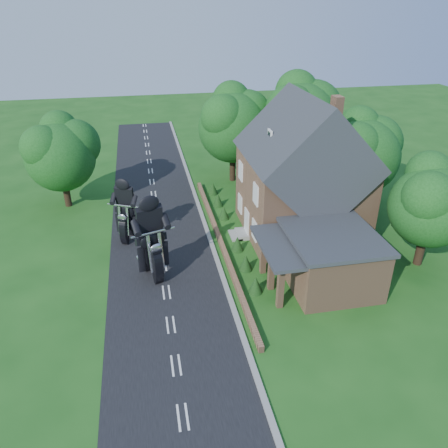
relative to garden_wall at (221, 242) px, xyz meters
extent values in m
plane|color=#194D15|center=(-4.30, -5.00, -0.20)|extent=(120.00, 120.00, 0.00)
cube|color=black|center=(-4.30, -5.00, -0.19)|extent=(7.00, 80.00, 0.02)
cube|color=gray|center=(-0.65, -5.00, -0.14)|extent=(0.30, 80.00, 0.12)
cube|color=#92684A|center=(0.00, 0.00, 0.00)|extent=(0.30, 22.00, 0.40)
cube|color=#92684A|center=(6.20, 1.00, 2.80)|extent=(8.00, 8.00, 6.00)
cube|color=#2A2D32|center=(6.20, 1.00, 5.80)|extent=(8.48, 8.64, 8.48)
cube|color=#92684A|center=(8.20, 1.00, 9.00)|extent=(0.60, 0.90, 1.60)
cube|color=white|center=(3.60, 1.00, 7.30)|extent=(0.12, 0.80, 0.90)
cube|color=black|center=(3.54, 1.00, 7.30)|extent=(0.04, 0.55, 0.65)
cube|color=white|center=(2.14, 1.00, 0.85)|extent=(0.10, 1.10, 2.10)
cube|color=gray|center=(1.80, 1.00, -0.05)|extent=(0.80, 1.60, 0.30)
cube|color=gray|center=(1.30, 1.00, -0.12)|extent=(0.80, 1.60, 0.15)
cube|color=white|center=(2.14, -1.20, 1.40)|extent=(0.10, 1.10, 1.40)
cube|color=black|center=(2.12, -1.20, 1.40)|extent=(0.04, 0.92, 1.22)
cube|color=white|center=(2.14, 3.20, 1.40)|extent=(0.10, 1.10, 1.40)
cube|color=black|center=(2.12, 3.20, 1.40)|extent=(0.04, 0.92, 1.22)
cube|color=white|center=(2.14, -1.20, 4.10)|extent=(0.10, 1.10, 1.40)
cube|color=black|center=(2.12, -1.20, 4.10)|extent=(0.04, 0.92, 1.22)
cube|color=white|center=(2.14, 3.20, 4.10)|extent=(0.10, 1.10, 1.40)
cube|color=black|center=(2.12, 3.20, 4.10)|extent=(0.04, 0.92, 1.22)
cube|color=#92684A|center=(5.70, -5.80, 1.40)|extent=(5.00, 5.60, 3.20)
cube|color=#2A2D32|center=(5.70, -5.80, 3.12)|extent=(5.30, 5.94, 0.24)
cube|color=#2A2D32|center=(2.60, -5.80, 2.75)|extent=(2.60, 5.32, 0.22)
cube|color=#92684A|center=(2.00, -7.60, 1.20)|extent=(0.35, 0.35, 2.80)
cube|color=#92684A|center=(2.00, -5.80, 1.20)|extent=(0.35, 0.35, 2.80)
cube|color=#92684A|center=(2.00, -4.00, 1.20)|extent=(0.35, 0.35, 2.80)
cylinder|color=black|center=(12.70, -5.00, 1.20)|extent=(0.56, 0.56, 2.80)
sphere|color=#144615|center=(12.70, -5.00, 4.03)|extent=(5.20, 5.20, 5.20)
sphere|color=#144615|center=(13.87, -4.48, 4.81)|extent=(3.74, 3.74, 3.74)
sphere|color=#144615|center=(11.79, -5.78, 5.07)|extent=(3.22, 3.22, 3.22)
sphere|color=#144615|center=(12.80, -3.96, 5.85)|extent=(2.86, 2.86, 2.86)
cylinder|color=black|center=(12.20, 3.50, 1.30)|extent=(0.56, 0.56, 3.00)
sphere|color=#144615|center=(12.20, 3.50, 4.45)|extent=(6.00, 6.00, 6.00)
sphere|color=#144615|center=(13.55, 4.10, 5.35)|extent=(4.32, 4.32, 4.32)
sphere|color=#144615|center=(11.15, 2.60, 5.65)|extent=(3.72, 3.72, 3.72)
sphere|color=#144615|center=(12.30, 4.70, 6.55)|extent=(3.30, 3.30, 3.30)
cylinder|color=black|center=(9.70, 11.00, 1.60)|extent=(0.56, 0.56, 3.60)
sphere|color=#144615|center=(9.70, 11.00, 5.38)|extent=(7.20, 7.20, 7.20)
sphere|color=#144615|center=(11.32, 11.72, 6.46)|extent=(5.18, 5.18, 5.18)
sphere|color=#144615|center=(8.44, 9.92, 6.82)|extent=(4.46, 4.46, 4.46)
sphere|color=#144615|center=(9.80, 12.44, 7.90)|extent=(3.96, 3.96, 3.96)
cylinder|color=black|center=(3.70, 12.00, 1.50)|extent=(0.56, 0.56, 3.40)
sphere|color=#144615|center=(3.70, 12.00, 4.96)|extent=(6.40, 6.40, 6.40)
sphere|color=#144615|center=(5.14, 12.64, 5.92)|extent=(4.61, 4.61, 4.61)
sphere|color=#144615|center=(2.58, 11.04, 6.24)|extent=(3.97, 3.97, 3.97)
sphere|color=#144615|center=(3.80, 13.28, 7.20)|extent=(3.52, 3.52, 3.52)
cylinder|color=black|center=(-11.30, 9.00, 1.20)|extent=(0.56, 0.56, 2.80)
sphere|color=#144615|center=(-11.30, 9.00, 4.14)|extent=(5.60, 5.60, 5.60)
sphere|color=#144615|center=(-10.04, 9.56, 4.98)|extent=(4.03, 4.03, 4.03)
sphere|color=#144615|center=(-12.28, 8.16, 5.26)|extent=(3.47, 3.47, 3.47)
sphere|color=#144615|center=(-11.20, 10.12, 6.10)|extent=(3.08, 3.08, 3.08)
cone|color=black|center=(1.00, -6.00, 0.35)|extent=(0.90, 0.90, 1.10)
cone|color=black|center=(1.00, -3.50, 0.35)|extent=(0.90, 0.90, 1.10)
cone|color=black|center=(1.00, -1.00, 0.35)|extent=(0.90, 0.90, 1.10)
cone|color=black|center=(1.00, 4.00, 0.35)|extent=(0.90, 0.90, 1.10)
cone|color=black|center=(1.00, 6.50, 0.35)|extent=(0.90, 0.90, 1.10)
cone|color=black|center=(1.00, 9.00, 0.35)|extent=(0.90, 0.90, 1.10)
camera|label=1|loc=(-5.01, -26.74, 15.76)|focal=35.00mm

